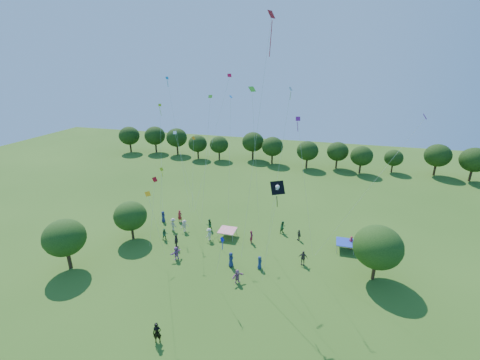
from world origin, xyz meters
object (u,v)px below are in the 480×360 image
Objects in this scene: tent_blue at (345,242)px; man_in_black at (157,333)px; tent_red_stripe at (227,230)px; pirate_kite at (277,189)px; near_tree_east at (378,247)px; red_high_kite at (265,71)px; near_tree_north at (130,216)px; near_tree_west at (64,238)px.

man_in_black is (-15.66, -19.08, -0.07)m from tent_blue.
tent_blue is (15.21, 1.02, 0.00)m from tent_red_stripe.
tent_blue is 16.27m from pirate_kite.
near_tree_east is 3.27× the size of man_in_black.
tent_red_stripe is 1.14× the size of man_in_black.
pirate_kite is at bearing -58.20° from red_high_kite.
red_high_kite is at bearing -6.12° from near_tree_north.
near_tree_east is 13.52m from pirate_kite.
man_in_black is at bearing -132.78° from pirate_kite.
near_tree_north is 25.48m from red_high_kite.
near_tree_north is 2.76× the size of man_in_black.
red_high_kite reaches higher than near_tree_east.
near_tree_west is 0.24× the size of red_high_kite.
near_tree_east is (33.33, 7.22, 0.03)m from near_tree_west.
red_high_kite is at bearing 15.27° from near_tree_west.
man_in_black is (11.63, -14.29, -2.44)m from near_tree_north.
tent_red_stripe is 18.07m from man_in_black.
near_tree_east is at bearing 15.24° from man_in_black.
near_tree_west is 28.00m from red_high_kite.
man_in_black is 0.18× the size of pirate_kite.
red_high_kite reaches higher than near_tree_north.
red_high_kite reaches higher than pirate_kite.
pirate_kite reaches higher than near_tree_north.
red_high_kite is at bearing -44.87° from tent_red_stripe.
pirate_kite reaches higher than near_tree_east.
man_in_black is 24.80m from red_high_kite.
pirate_kite is (19.91, -5.34, 8.01)m from near_tree_north.
tent_red_stripe is at bearing 130.68° from pirate_kite.
near_tree_west is 3.14× the size of man_in_black.
near_tree_west reaches higher than near_tree_north.
near_tree_east is at bearing -13.12° from tent_red_stripe.
near_tree_west is 0.56× the size of pirate_kite.
red_high_kite is at bearing -144.82° from tent_blue.
near_tree_north is at bearing -162.65° from tent_red_stripe.
near_tree_west is 33.10m from tent_blue.
near_tree_north is 18.58m from man_in_black.
tent_blue is (27.29, 4.80, -2.36)m from near_tree_north.
near_tree_north is at bearing 179.20° from near_tree_east.
near_tree_east is 2.86× the size of tent_blue.
tent_blue is (-2.80, 5.22, -2.96)m from near_tree_east.
man_in_black reaches higher than tent_blue.
near_tree_east is at bearing 12.23° from near_tree_west.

